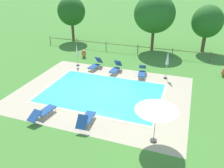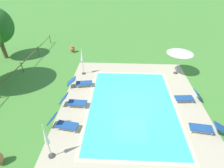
% 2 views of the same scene
% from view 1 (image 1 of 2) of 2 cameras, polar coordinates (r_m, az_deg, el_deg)
% --- Properties ---
extents(ground_plane, '(160.00, 160.00, 0.00)m').
position_cam_1_polar(ground_plane, '(17.33, -2.49, -2.17)').
color(ground_plane, '#478433').
extents(pool_deck_paving, '(12.86, 10.02, 0.01)m').
position_cam_1_polar(pool_deck_paving, '(17.33, -2.49, -2.15)').
color(pool_deck_paving, '#BCAD8E').
rests_on(pool_deck_paving, ground).
extents(swimming_pool_water, '(8.71, 5.87, 0.01)m').
position_cam_1_polar(swimming_pool_water, '(17.33, -2.49, -2.15)').
color(swimming_pool_water, '#42CCD6').
rests_on(swimming_pool_water, ground).
extents(pool_coping_rim, '(9.19, 6.35, 0.01)m').
position_cam_1_polar(pool_coping_rim, '(17.33, -2.49, -2.14)').
color(pool_coping_rim, beige).
rests_on(pool_coping_rim, ground).
extents(sun_lounger_north_near_steps, '(0.68, 1.89, 0.98)m').
position_cam_1_polar(sun_lounger_north_near_steps, '(20.73, 0.92, 4.01)').
color(sun_lounger_north_near_steps, navy).
rests_on(sun_lounger_north_near_steps, ground).
extents(sun_lounger_north_mid, '(0.74, 1.95, 0.94)m').
position_cam_1_polar(sun_lounger_north_mid, '(13.80, -6.47, -8.66)').
color(sun_lounger_north_mid, navy).
rests_on(sun_lounger_north_mid, ground).
extents(sun_lounger_north_far, '(0.85, 2.12, 0.73)m').
position_cam_1_polar(sun_lounger_north_far, '(15.01, -16.89, -6.75)').
color(sun_lounger_north_far, navy).
rests_on(sun_lounger_north_far, ground).
extents(sun_lounger_north_end, '(0.91, 2.06, 0.85)m').
position_cam_1_polar(sun_lounger_north_end, '(20.14, 7.54, 3.03)').
color(sun_lounger_north_end, navy).
rests_on(sun_lounger_north_end, ground).
extents(sun_lounger_south_near_corner, '(0.88, 1.92, 1.00)m').
position_cam_1_polar(sun_lounger_south_near_corner, '(21.58, -4.19, 4.88)').
color(sun_lounger_south_near_corner, navy).
rests_on(sun_lounger_south_near_corner, ground).
extents(patio_umbrella_open_foreground, '(2.24, 2.24, 2.36)m').
position_cam_1_polar(patio_umbrella_open_foreground, '(11.69, 11.16, -5.81)').
color(patio_umbrella_open_foreground, '#383838').
rests_on(patio_umbrella_open_foreground, ground).
extents(patio_umbrella_closed_row_west, '(0.32, 0.32, 2.50)m').
position_cam_1_polar(patio_umbrella_closed_row_west, '(19.51, 13.72, 5.92)').
color(patio_umbrella_closed_row_west, '#383838').
rests_on(patio_umbrella_closed_row_west, ground).
extents(patio_umbrella_closed_row_mid_west, '(0.32, 0.32, 2.32)m').
position_cam_1_polar(patio_umbrella_closed_row_mid_west, '(22.10, -8.80, 8.13)').
color(patio_umbrella_closed_row_mid_west, '#383838').
rests_on(patio_umbrella_closed_row_mid_west, ground).
extents(terracotta_urn_by_tree, '(0.50, 0.50, 0.78)m').
position_cam_1_polar(terracotta_urn_by_tree, '(24.70, -7.08, 7.61)').
color(terracotta_urn_by_tree, '#C67547').
rests_on(terracotta_urn_by_tree, ground).
extents(perimeter_fence, '(22.69, 0.08, 1.05)m').
position_cam_1_polar(perimeter_fence, '(25.63, 6.49, 9.01)').
color(perimeter_fence, brown).
rests_on(perimeter_fence, ground).
extents(tree_far_west, '(4.52, 4.52, 6.22)m').
position_cam_1_polar(tree_far_west, '(26.49, 10.62, 16.91)').
color(tree_far_west, brown).
rests_on(tree_far_west, ground).
extents(tree_west_mid, '(3.48, 3.48, 5.54)m').
position_cam_1_polar(tree_west_mid, '(30.64, -10.14, 17.49)').
color(tree_west_mid, brown).
rests_on(tree_west_mid, ground).
extents(tree_centre, '(3.35, 3.35, 5.15)m').
position_cam_1_polar(tree_centre, '(27.67, 22.80, 14.23)').
color(tree_centre, brown).
rests_on(tree_centre, ground).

